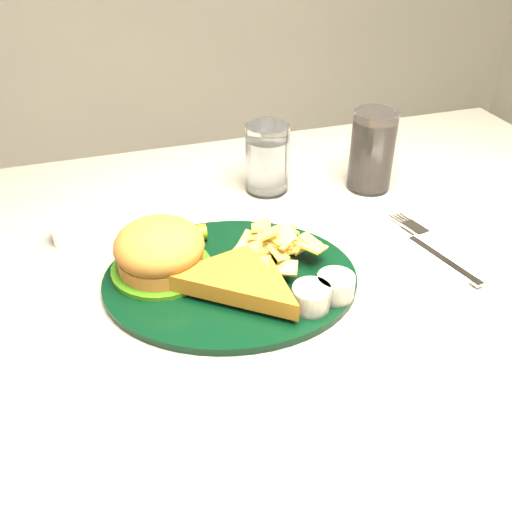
{
  "coord_description": "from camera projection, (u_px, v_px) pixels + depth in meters",
  "views": [
    {
      "loc": [
        -0.2,
        -0.56,
        1.18
      ],
      "look_at": [
        -0.04,
        -0.04,
        0.8
      ],
      "focal_mm": 40.0,
      "sensor_mm": 36.0,
      "label": 1
    }
  ],
  "objects": [
    {
      "name": "wrapped_straw",
      "position": [
        262.0,
        215.0,
        0.83
      ],
      "size": [
        0.2,
        0.18,
        0.01
      ],
      "primitive_type": null,
      "rotation": [
        0.0,
        0.0,
        0.66
      ],
      "color": "white",
      "rests_on": "table"
    },
    {
      "name": "fork_napkin",
      "position": [
        440.0,
        256.0,
        0.74
      ],
      "size": [
        0.15,
        0.18,
        0.01
      ],
      "primitive_type": null,
      "rotation": [
        0.0,
        0.0,
        0.22
      ],
      "color": "white",
      "rests_on": "table"
    },
    {
      "name": "water_glass",
      "position": [
        267.0,
        158.0,
        0.87
      ],
      "size": [
        0.09,
        0.09,
        0.11
      ],
      "primitive_type": "cylinder",
      "rotation": [
        0.0,
        0.0,
        0.33
      ],
      "color": "white",
      "rests_on": "table"
    },
    {
      "name": "table",
      "position": [
        269.0,
        447.0,
        0.95
      ],
      "size": [
        1.2,
        0.8,
        0.75
      ],
      "primitive_type": null,
      "color": "gray",
      "rests_on": "ground"
    },
    {
      "name": "ramekin",
      "position": [
        68.0,
        232.0,
        0.77
      ],
      "size": [
        0.05,
        0.05,
        0.03
      ],
      "primitive_type": "cylinder",
      "rotation": [
        0.0,
        0.0,
        0.24
      ],
      "color": "white",
      "rests_on": "table"
    },
    {
      "name": "spoon",
      "position": [
        153.0,
        273.0,
        0.71
      ],
      "size": [
        0.11,
        0.16,
        0.01
      ],
      "primitive_type": null,
      "rotation": [
        0.0,
        0.0,
        -0.49
      ],
      "color": "silver",
      "rests_on": "table"
    },
    {
      "name": "dinner_plate",
      "position": [
        230.0,
        259.0,
        0.68
      ],
      "size": [
        0.36,
        0.32,
        0.07
      ],
      "primitive_type": null,
      "rotation": [
        0.0,
        0.0,
        -0.23
      ],
      "color": "black",
      "rests_on": "table"
    },
    {
      "name": "cola_glass",
      "position": [
        372.0,
        151.0,
        0.87
      ],
      "size": [
        0.09,
        0.09,
        0.12
      ],
      "primitive_type": "cylinder",
      "rotation": [
        0.0,
        0.0,
        -0.38
      ],
      "color": "black",
      "rests_on": "table"
    }
  ]
}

